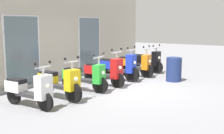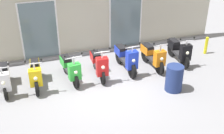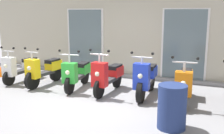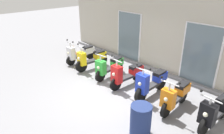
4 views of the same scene
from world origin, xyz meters
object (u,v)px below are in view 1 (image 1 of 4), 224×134
scooter_white (29,89)px  curb_bollard (154,60)px  scooter_orange (135,64)px  scooter_blue (119,67)px  scooter_red (104,71)px  trash_bin (174,69)px  scooter_green (84,77)px  scooter_black (146,61)px  scooter_yellow (59,83)px

scooter_white → curb_bollard: size_ratio=2.25×
scooter_white → scooter_orange: size_ratio=1.01×
scooter_blue → scooter_orange: 1.00m
scooter_red → scooter_white: bearing=178.0°
trash_bin → scooter_white: bearing=161.2°
scooter_green → scooter_orange: size_ratio=1.02×
scooter_black → scooter_white: bearing=179.6°
curb_bollard → trash_bin: (-2.62, -2.00, 0.08)m
scooter_black → trash_bin: size_ratio=1.88×
scooter_yellow → scooter_blue: bearing=1.3°
scooter_yellow → scooter_green: size_ratio=1.01×
scooter_white → scooter_yellow: scooter_yellow is taller
scooter_yellow → scooter_orange: size_ratio=1.04×
scooter_white → scooter_red: 3.07m
scooter_green → curb_bollard: 5.61m
scooter_green → scooter_blue: (2.02, 0.05, 0.03)m
scooter_red → trash_bin: scooter_red is taller
scooter_black → curb_bollard: size_ratio=2.29×
scooter_green → curb_bollard: scooter_green is taller
scooter_green → trash_bin: bearing=-29.3°
curb_bollard → trash_bin: 3.30m
curb_bollard → scooter_green: bearing=-176.6°
scooter_blue → scooter_black: 2.13m
scooter_yellow → scooter_orange: bearing=-0.8°
scooter_black → scooter_blue: bearing=179.3°
scooter_blue → scooter_black: bearing=-0.7°
scooter_blue → scooter_yellow: bearing=-178.7°
scooter_yellow → trash_bin: bearing=-21.8°
scooter_white → scooter_blue: 4.10m
scooter_green → trash_bin: scooter_green is taller
scooter_white → trash_bin: (5.06, -1.73, -0.03)m
scooter_green → trash_bin: (2.98, -1.67, -0.03)m
trash_bin → scooter_blue: bearing=119.3°
scooter_white → scooter_black: (6.23, -0.04, 0.02)m
scooter_white → scooter_yellow: 0.97m
scooter_white → scooter_blue: scooter_blue is taller
scooter_blue → curb_bollard: scooter_blue is taller
scooter_black → scooter_green: bearing=-179.7°
scooter_white → scooter_black: size_ratio=0.98×
scooter_yellow → scooter_white: bearing=174.9°
scooter_yellow → scooter_black: 5.27m
scooter_red → scooter_orange: 2.03m
scooter_green → scooter_red: (0.98, -0.05, 0.03)m
scooter_yellow → scooter_green: scooter_yellow is taller
scooter_white → scooter_orange: (5.10, -0.14, 0.03)m
scooter_orange → scooter_black: scooter_orange is taller
scooter_white → curb_bollard: scooter_white is taller
scooter_black → curb_bollard: bearing=12.2°
scooter_orange → trash_bin: bearing=-91.1°
scooter_blue → trash_bin: size_ratio=2.00×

